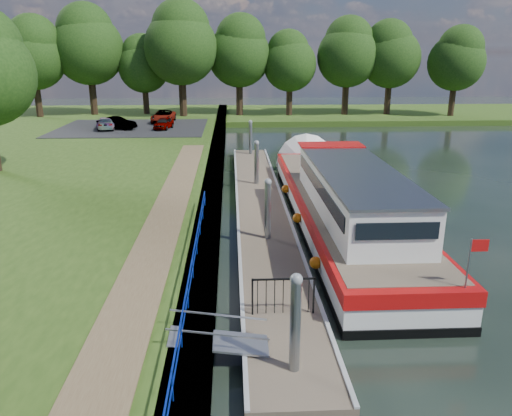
{
  "coord_description": "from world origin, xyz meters",
  "views": [
    {
      "loc": [
        -1.45,
        -10.87,
        7.79
      ],
      "look_at": [
        -0.43,
        9.5,
        1.4
      ],
      "focal_mm": 35.0,
      "sensor_mm": 36.0,
      "label": 1
    }
  ],
  "objects_px": {
    "pontoon": "(261,210)",
    "car_d": "(163,116)",
    "barge": "(338,199)",
    "car_a": "(164,123)",
    "car_c": "(106,123)",
    "car_b": "(117,123)"
  },
  "relations": [
    {
      "from": "barge",
      "to": "car_c",
      "type": "height_order",
      "value": "barge"
    },
    {
      "from": "barge",
      "to": "car_c",
      "type": "distance_m",
      "value": 30.27
    },
    {
      "from": "pontoon",
      "to": "car_d",
      "type": "xyz_separation_m",
      "value": [
        -8.42,
        28.45,
        1.27
      ]
    },
    {
      "from": "car_d",
      "to": "pontoon",
      "type": "bearing_deg",
      "value": -70.84
    },
    {
      "from": "pontoon",
      "to": "barge",
      "type": "bearing_deg",
      "value": -19.78
    },
    {
      "from": "car_a",
      "to": "car_d",
      "type": "distance_m",
      "value": 4.68
    },
    {
      "from": "car_d",
      "to": "car_b",
      "type": "bearing_deg",
      "value": -125.31
    },
    {
      "from": "car_a",
      "to": "car_c",
      "type": "relative_size",
      "value": 0.81
    },
    {
      "from": "pontoon",
      "to": "car_d",
      "type": "relative_size",
      "value": 6.72
    },
    {
      "from": "barge",
      "to": "pontoon",
      "type": "bearing_deg",
      "value": 160.22
    },
    {
      "from": "pontoon",
      "to": "car_b",
      "type": "xyz_separation_m",
      "value": [
        -12.15,
        23.68,
        1.24
      ]
    },
    {
      "from": "car_b",
      "to": "car_c",
      "type": "xyz_separation_m",
      "value": [
        -1.07,
        0.2,
        -0.02
      ]
    },
    {
      "from": "car_b",
      "to": "car_a",
      "type": "bearing_deg",
      "value": -74.45
    },
    {
      "from": "car_c",
      "to": "car_a",
      "type": "bearing_deg",
      "value": 167.74
    },
    {
      "from": "barge",
      "to": "car_d",
      "type": "distance_m",
      "value": 32.08
    },
    {
      "from": "pontoon",
      "to": "car_d",
      "type": "bearing_deg",
      "value": 106.49
    },
    {
      "from": "car_a",
      "to": "barge",
      "type": "bearing_deg",
      "value": -55.17
    },
    {
      "from": "car_d",
      "to": "car_a",
      "type": "bearing_deg",
      "value": -79.75
    },
    {
      "from": "barge",
      "to": "car_d",
      "type": "relative_size",
      "value": 4.74
    },
    {
      "from": "barge",
      "to": "car_a",
      "type": "relative_size",
      "value": 6.68
    },
    {
      "from": "car_a",
      "to": "car_d",
      "type": "relative_size",
      "value": 0.71
    },
    {
      "from": "barge",
      "to": "car_d",
      "type": "bearing_deg",
      "value": 112.0
    }
  ]
}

